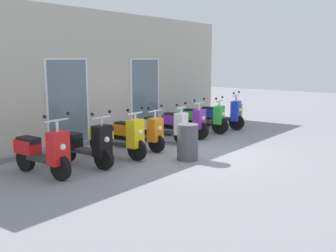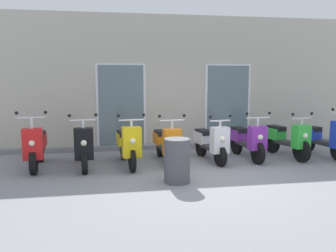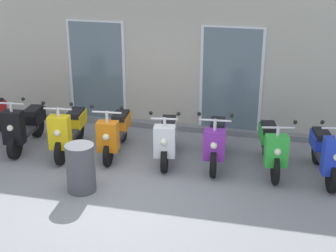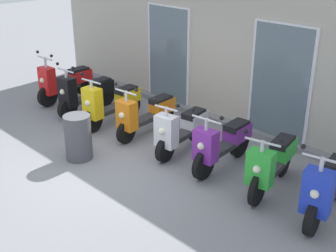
# 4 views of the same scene
# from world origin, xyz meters

# --- Properties ---
(ground_plane) EXTENTS (40.00, 40.00, 0.00)m
(ground_plane) POSITION_xyz_m (0.00, 0.00, 0.00)
(ground_plane) COLOR gray
(storefront_facade) EXTENTS (10.77, 0.50, 3.59)m
(storefront_facade) POSITION_xyz_m (-0.00, 3.05, 1.74)
(storefront_facade) COLOR #B2AD9E
(storefront_facade) RESTS_ON ground_plane
(scooter_red) EXTENTS (0.61, 1.58, 1.29)m
(scooter_red) POSITION_xyz_m (-3.36, 1.26, 0.48)
(scooter_red) COLOR black
(scooter_red) RESTS_ON ground_plane
(scooter_black) EXTENTS (0.58, 1.58, 1.23)m
(scooter_black) POSITION_xyz_m (-2.37, 1.16, 0.46)
(scooter_black) COLOR black
(scooter_black) RESTS_ON ground_plane
(scooter_yellow) EXTENTS (0.59, 1.65, 1.21)m
(scooter_yellow) POSITION_xyz_m (-1.42, 1.14, 0.48)
(scooter_yellow) COLOR black
(scooter_yellow) RESTS_ON ground_plane
(scooter_orange) EXTENTS (0.61, 1.61, 1.17)m
(scooter_orange) POSITION_xyz_m (-0.54, 1.32, 0.45)
(scooter_orange) COLOR black
(scooter_orange) RESTS_ON ground_plane
(scooter_white) EXTENTS (0.60, 1.49, 1.14)m
(scooter_white) POSITION_xyz_m (0.51, 1.26, 0.45)
(scooter_white) COLOR black
(scooter_white) RESTS_ON ground_plane
(scooter_purple) EXTENTS (0.62, 1.61, 1.18)m
(scooter_purple) POSITION_xyz_m (1.43, 1.32, 0.46)
(scooter_purple) COLOR black
(scooter_purple) RESTS_ON ground_plane
(scooter_green) EXTENTS (0.68, 1.58, 1.15)m
(scooter_green) POSITION_xyz_m (2.44, 1.29, 0.48)
(scooter_green) COLOR black
(scooter_green) RESTS_ON ground_plane
(scooter_blue) EXTENTS (0.66, 1.57, 1.25)m
(scooter_blue) POSITION_xyz_m (3.38, 1.21, 0.47)
(scooter_blue) COLOR black
(scooter_blue) RESTS_ON ground_plane
(trash_bin) EXTENTS (0.48, 0.48, 0.83)m
(trash_bin) POSITION_xyz_m (-0.59, -0.25, 0.41)
(trash_bin) COLOR #4C4C51
(trash_bin) RESTS_ON ground_plane
(traffic_cone) EXTENTS (0.32, 0.32, 0.52)m
(traffic_cone) POSITION_xyz_m (-4.76, 1.63, 0.26)
(traffic_cone) COLOR orange
(traffic_cone) RESTS_ON ground_plane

